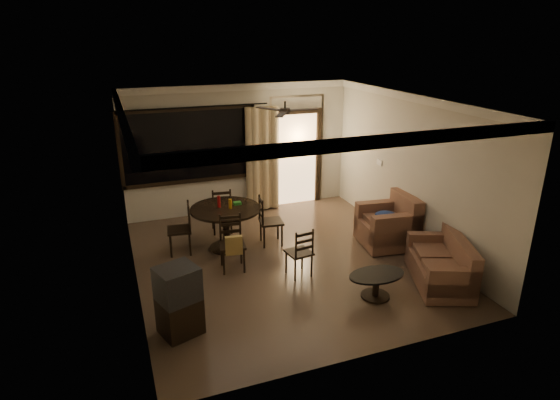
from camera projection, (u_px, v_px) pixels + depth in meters
name	position (u px, v px, depth m)	size (l,w,h in m)	color
ground	(284.00, 261.00, 8.28)	(5.50, 5.50, 0.00)	#7F6651
room_shell	(281.00, 137.00, 9.41)	(5.50, 6.70, 5.50)	beige
dining_table	(226.00, 217.00, 8.57)	(1.29, 1.29, 1.02)	black
dining_chair_west	(181.00, 238.00, 8.51)	(0.47, 0.47, 0.95)	black
dining_chair_east	(271.00, 230.00, 8.86)	(0.47, 0.47, 0.95)	black
dining_chair_south	(233.00, 253.00, 7.89)	(0.47, 0.52, 0.95)	black
dining_chair_north	(222.00, 218.00, 9.40)	(0.47, 0.47, 0.95)	black
tv_cabinet	(179.00, 301.00, 6.16)	(0.63, 0.60, 0.97)	black
sofa	(443.00, 266.00, 7.46)	(1.23, 1.60, 0.76)	#452120
armchair	(390.00, 225.00, 8.79)	(1.06, 1.06, 0.95)	#452120
coffee_table	(376.00, 282.00, 7.08)	(0.89, 0.54, 0.39)	black
side_chair	(299.00, 261.00, 7.72)	(0.43, 0.43, 0.87)	black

